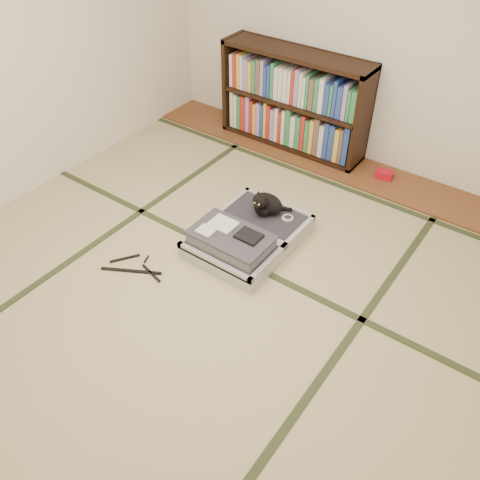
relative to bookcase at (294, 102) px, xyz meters
The scene contains 10 objects.
floor 2.19m from the bookcase, 74.49° to the right, with size 4.50×4.50×0.00m, color tan.
wood_strip 0.73m from the bookcase, ahead, with size 4.00×0.50×0.02m, color brown.
red_item 1.08m from the bookcase, ahead, with size 0.15×0.09×0.07m, color #B20E1C.
room_shell 2.37m from the bookcase, 74.49° to the right, with size 4.50×4.50×4.50m.
tatami_borders 1.73m from the bookcase, 69.96° to the right, with size 4.00×4.50×0.01m.
bookcase is the anchor object (origin of this frame).
suitcase 1.64m from the bookcase, 70.84° to the right, with size 0.66×0.88×0.26m.
cat 1.34m from the bookcase, 67.32° to the right, with size 0.29×0.30×0.24m.
cable_coil 1.40m from the bookcase, 59.66° to the right, with size 0.09×0.09×0.02m.
hanger 2.24m from the bookcase, 89.41° to the right, with size 0.45×0.31×0.01m.
Camera 1 is at (1.64, -1.84, 2.56)m, focal length 38.00 mm.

